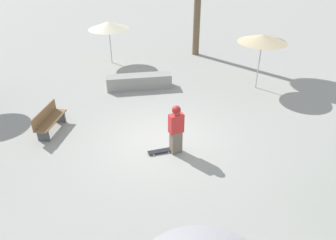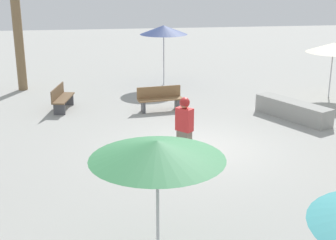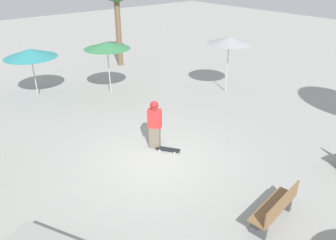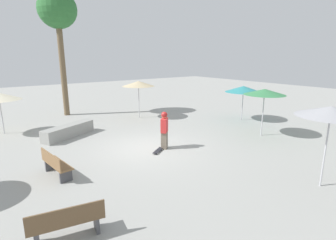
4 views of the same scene
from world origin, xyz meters
name	(u,v)px [view 1 (image 1 of 4)]	position (x,y,z in m)	size (l,w,h in m)	color
ground_plane	(162,141)	(0.00, 0.00, 0.00)	(60.00, 60.00, 0.00)	#9E9E99
skater_main	(176,128)	(0.47, 0.61, 0.89)	(0.47, 0.49, 1.65)	#726656
skateboard	(160,151)	(0.65, 0.15, 0.06)	(0.61, 0.78, 0.07)	black
concrete_ledge	(139,82)	(-3.75, -2.26, 0.30)	(1.83, 2.82, 0.60)	gray
bench_near	(49,120)	(0.52, -3.91, 0.43)	(1.64, 0.65, 0.85)	#47474C
shade_umbrella_tan	(263,38)	(-5.28, 2.71, 2.22)	(2.06, 2.06, 2.39)	#B7B7BC
shade_umbrella_cream	(109,25)	(-6.34, -4.81, 1.96)	(2.07, 2.07, 2.15)	#B7B7BC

